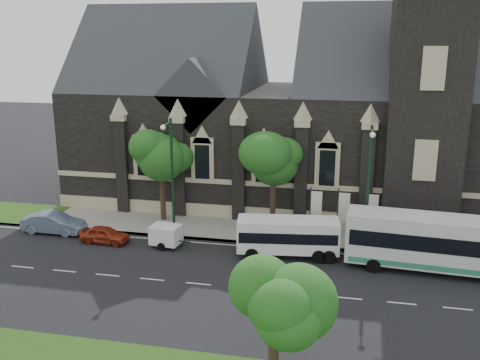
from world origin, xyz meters
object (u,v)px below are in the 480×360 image
(banner_flag_center, at_px, (342,210))
(car_far_red, at_px, (105,235))
(street_lamp_mid, at_px, (171,172))
(street_lamp_near, at_px, (369,182))
(tree_walk_right, at_px, (277,156))
(sedan, at_px, (54,223))
(tree_park_east, at_px, (280,295))
(box_trailer, at_px, (166,235))
(shuttle_bus, at_px, (288,235))
(banner_flag_right, at_px, (370,212))
(banner_flag_left, at_px, (314,208))
(tour_coach, at_px, (447,244))
(tree_walk_left, at_px, (164,152))

(banner_flag_center, bearing_deg, car_far_red, -167.04)
(street_lamp_mid, bearing_deg, street_lamp_near, 0.00)
(tree_walk_right, distance_m, street_lamp_mid, 8.10)
(street_lamp_near, xyz_separation_m, sedan, (-23.32, -0.89, -4.32))
(tree_park_east, relative_size, box_trailer, 2.07)
(street_lamp_near, relative_size, sedan, 1.86)
(shuttle_bus, bearing_deg, tree_park_east, -92.35)
(tree_walk_right, height_order, shuttle_bus, tree_walk_right)
(tree_park_east, xyz_separation_m, banner_flag_right, (4.11, 18.32, -2.24))
(tree_walk_right, distance_m, banner_flag_left, 4.92)
(sedan, bearing_deg, shuttle_bus, -92.09)
(shuttle_bus, bearing_deg, banner_flag_center, 38.32)
(tree_park_east, relative_size, tree_walk_right, 0.81)
(tour_coach, bearing_deg, banner_flag_center, 152.83)
(street_lamp_near, relative_size, banner_flag_right, 2.25)
(tree_park_east, xyz_separation_m, banner_flag_center, (2.11, 18.32, -2.24))
(tree_walk_left, xyz_separation_m, tour_coach, (20.79, -5.87, -3.75))
(banner_flag_center, bearing_deg, shuttle_bus, -134.10)
(banner_flag_right, distance_m, shuttle_bus, 6.58)
(street_lamp_near, height_order, banner_flag_left, street_lamp_near)
(street_lamp_near, relative_size, tour_coach, 0.71)
(tour_coach, bearing_deg, banner_flag_right, 143.16)
(tour_coach, bearing_deg, shuttle_bus, -178.67)
(box_trailer, bearing_deg, tree_park_east, -48.30)
(tree_park_east, distance_m, banner_flag_right, 18.91)
(shuttle_bus, bearing_deg, banner_flag_left, 60.17)
(tree_walk_left, relative_size, street_lamp_near, 0.85)
(tree_walk_right, xyz_separation_m, banner_flag_center, (5.08, -1.71, -3.43))
(tree_walk_left, distance_m, street_lamp_near, 16.22)
(tree_park_east, distance_m, shuttle_bus, 15.13)
(banner_flag_left, xyz_separation_m, sedan, (-19.61, -2.80, -1.59))
(tree_walk_right, relative_size, street_lamp_near, 0.87)
(tree_park_east, bearing_deg, tour_coach, 58.07)
(tree_park_east, xyz_separation_m, banner_flag_left, (0.11, 18.32, -2.24))
(tree_park_east, bearing_deg, banner_flag_center, 83.43)
(banner_flag_left, distance_m, sedan, 19.87)
(street_lamp_mid, bearing_deg, banner_flag_right, 7.60)
(banner_flag_right, bearing_deg, street_lamp_near, -98.56)
(street_lamp_near, relative_size, street_lamp_mid, 1.00)
(tour_coach, xyz_separation_m, shuttle_bus, (-10.17, 0.60, -0.44))
(street_lamp_mid, bearing_deg, banner_flag_left, 10.50)
(banner_flag_left, bearing_deg, tour_coach, -25.60)
(street_lamp_near, height_order, banner_flag_center, street_lamp_near)
(sedan, bearing_deg, banner_flag_center, -82.28)
(street_lamp_near, relative_size, banner_flag_left, 2.25)
(sedan, bearing_deg, box_trailer, -95.09)
(sedan, bearing_deg, street_lamp_mid, -84.19)
(sedan, relative_size, car_far_red, 1.33)
(banner_flag_left, height_order, banner_flag_center, same)
(banner_flag_left, xyz_separation_m, banner_flag_center, (2.00, 0.00, 0.00))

